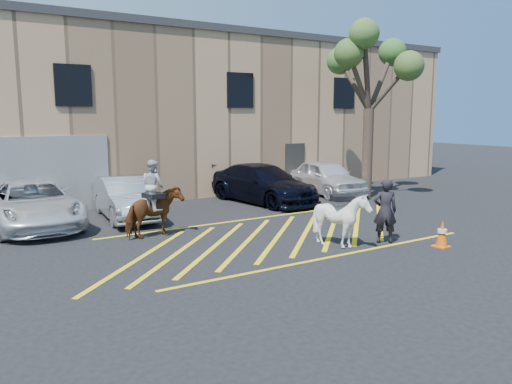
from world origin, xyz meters
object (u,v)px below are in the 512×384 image
handler (385,211)px  car_silver_sedan (126,198)px  car_white_pickup (34,204)px  car_blue_suv (263,183)px  mounted_bay (154,206)px  car_white_suv (326,177)px  saddled_white (341,219)px  traffic_cone (442,234)px  tree (370,63)px

handler → car_silver_sedan: bearing=-20.4°
car_white_pickup → car_blue_suv: 8.66m
car_blue_suv → mounted_bay: (-5.89, -3.21, 0.15)m
car_white_suv → car_blue_suv: bearing=-169.7°
car_white_pickup → mounted_bay: size_ratio=2.34×
car_blue_suv → saddled_white: car_blue_suv is taller
car_silver_sedan → handler: (5.09, -7.11, 0.20)m
car_blue_suv → mounted_bay: bearing=-159.4°
traffic_cone → car_white_pickup: bearing=136.5°
mounted_bay → car_blue_suv: bearing=28.6°
saddled_white → tree: size_ratio=0.24×
saddled_white → handler: bearing=-12.1°
traffic_cone → tree: 9.75m
car_silver_sedan → handler: handler is taller
car_white_pickup → tree: tree is taller
car_silver_sedan → car_blue_suv: (5.77, 0.19, 0.06)m
car_silver_sedan → car_blue_suv: car_blue_suv is taller
car_white_pickup → car_blue_suv: car_blue_suv is taller
car_blue_suv → car_silver_sedan: bearing=174.0°
car_white_pickup → tree: 14.06m
car_white_pickup → saddled_white: 9.70m
car_white_pickup → car_silver_sedan: size_ratio=1.23×
tree → car_white_suv: bearing=119.6°
car_silver_sedan → tree: tree is taller
car_white_pickup → traffic_cone: car_white_pickup is taller
car_silver_sedan → car_blue_suv: bearing=6.7°
car_white_pickup → car_silver_sedan: 2.90m
car_white_pickup → saddled_white: (6.64, -7.07, 0.03)m
mounted_bay → tree: bearing=10.0°
saddled_white → tree: bearing=41.1°
handler → traffic_cone: (0.99, -1.16, -0.55)m
mounted_bay → tree: 11.50m
saddled_white → traffic_cone: bearing=-31.7°
handler → mounted_bay: size_ratio=0.80×
car_silver_sedan → car_blue_suv: 5.78m
mounted_bay → saddled_white: bearing=-44.5°
car_white_suv → tree: bearing=-53.2°
car_blue_suv → saddled_white: bearing=-114.1°
saddled_white → traffic_cone: size_ratio=2.40×
car_blue_suv → handler: 7.34m
car_white_suv → mounted_bay: bearing=-152.9°
car_white_pickup → saddled_white: bearing=-46.6°
handler → traffic_cone: size_ratio=2.49×
car_blue_suv → tree: tree is taller
tree → handler: bearing=-130.8°
handler → saddled_white: bearing=21.9°
car_silver_sedan → mounted_bay: size_ratio=1.90×
car_silver_sedan → traffic_cone: 10.27m
saddled_white → tree: 9.86m
car_white_pickup → handler: handler is taller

